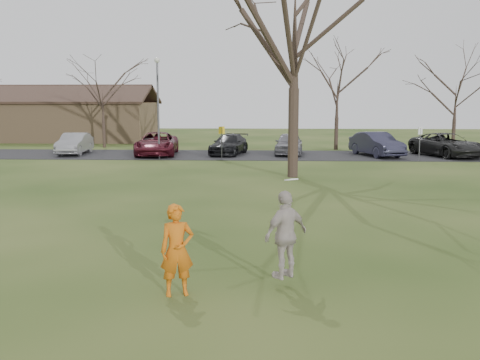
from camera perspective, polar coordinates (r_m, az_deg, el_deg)
name	(u,v)px	position (r m, az deg, el deg)	size (l,w,h in m)	color
ground	(230,285)	(10.44, -1.08, -11.50)	(120.00, 120.00, 0.00)	#1E380F
parking_strip	(255,155)	(34.97, 1.67, 2.76)	(62.00, 6.50, 0.04)	black
player_defender	(177,250)	(9.77, -6.93, -7.65)	(0.63, 0.41, 1.73)	#CA5F10
car_1	(75,144)	(37.09, -17.70, 3.83)	(1.52, 4.35, 1.43)	gray
car_2	(157,144)	(35.15, -9.11, 3.96)	(2.52, 5.47, 1.52)	#4C121D
car_3	(229,145)	(35.19, -1.21, 3.92)	(1.87, 4.60, 1.34)	black
car_4	(289,144)	(35.28, 5.39, 4.01)	(1.74, 4.33, 1.48)	slate
car_5	(377,144)	(35.28, 14.77, 3.83)	(1.65, 4.74, 1.56)	#28283C
car_6	(446,145)	(36.48, 21.73, 3.62)	(2.51, 5.44, 1.51)	black
catching_play	(286,234)	(10.06, 5.05, -5.98)	(1.04, 0.96, 1.97)	#B3A7A1
building	(44,119)	(52.08, -20.74, 6.24)	(20.60, 8.50, 5.14)	#8C6D4C
lamp_post	(158,95)	(32.96, -9.01, 9.17)	(0.34, 0.34, 6.27)	#47474C
sign_yellow	(222,137)	(31.96, -2.03, 4.78)	(0.35, 0.35, 2.08)	#47474C
sign_white	(420,137)	(33.19, 19.16, 4.45)	(0.35, 0.35, 2.08)	#47474C
big_tree	(295,27)	(25.05, 6.04, 16.40)	(9.00, 9.00, 14.00)	#352821
small_tree_row	(315,97)	(40.01, 8.20, 8.97)	(55.00, 5.90, 8.50)	#352821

